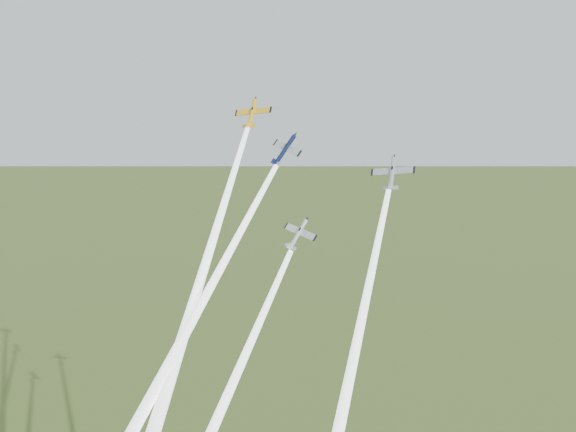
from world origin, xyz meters
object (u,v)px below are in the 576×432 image
(plane_yellow, at_px, (252,113))
(plane_navy, at_px, (285,150))
(plane_silver_low, at_px, (298,234))
(plane_silver_right, at_px, (392,173))

(plane_yellow, xyz_separation_m, plane_navy, (12.15, -6.37, -5.92))
(plane_yellow, bearing_deg, plane_navy, -36.68)
(plane_yellow, relative_size, plane_navy, 1.02)
(plane_yellow, bearing_deg, plane_silver_low, -40.47)
(plane_navy, distance_m, plane_silver_low, 15.75)
(plane_navy, relative_size, plane_silver_right, 1.00)
(plane_yellow, height_order, plane_silver_low, plane_yellow)
(plane_silver_low, bearing_deg, plane_navy, 151.25)
(plane_yellow, relative_size, plane_silver_low, 1.11)
(plane_silver_low, bearing_deg, plane_yellow, 157.82)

